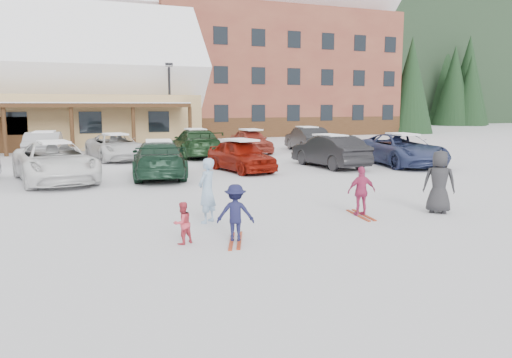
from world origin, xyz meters
name	(u,v)px	position (x,y,z in m)	size (l,w,h in m)	color
ground	(260,226)	(0.00, 0.00, 0.00)	(160.00, 160.00, 0.00)	silver
forested_hillside	(77,13)	(0.00, 85.00, 19.00)	(300.00, 70.00, 38.00)	black
alpine_hotel	(249,49)	(14.27, 38.00, 8.63)	(31.48, 14.01, 21.48)	brown
lamp_post	(170,100)	(2.84, 23.30, 3.27)	(0.50, 0.25, 5.74)	black
conifer_1	(411,72)	(30.00, 32.00, 6.26)	(4.84, 4.84, 11.22)	black
conifer_3	(158,85)	(6.00, 44.00, 5.12)	(3.96, 3.96, 9.18)	black
conifer_4	(367,77)	(34.00, 46.00, 6.54)	(5.06, 5.06, 11.73)	black
adult_skier	(207,191)	(-1.07, 0.83, 0.81)	(0.59, 0.39, 1.62)	#8AAACB
toddler_red	(182,223)	(-2.10, -0.85, 0.45)	(0.44, 0.34, 0.90)	#CA3A4A
child_navy	(235,213)	(-1.00, -1.07, 0.62)	(0.80, 0.46, 1.24)	#15173B
skis_child_navy	(236,241)	(-1.00, -1.07, 0.01)	(0.20, 1.40, 0.03)	#A03316
child_magenta	(362,191)	(2.92, 0.07, 0.66)	(0.77, 0.32, 1.31)	#B2305E
skis_child_magenta	(361,215)	(2.92, 0.07, 0.01)	(0.20, 1.40, 0.03)	#A03316
bystander_dark	(439,182)	(5.07, -0.40, 0.85)	(0.84, 0.54, 1.71)	#27272A
parked_car_2	(55,162)	(-4.58, 9.39, 0.77)	(2.55, 5.54, 1.54)	white
parked_car_3	(159,159)	(-0.67, 9.15, 0.74)	(2.08, 5.12, 1.49)	#163223
parked_car_4	(241,156)	(3.05, 9.69, 0.70)	(1.66, 4.12, 1.40)	maroon
parked_car_5	(330,151)	(7.47, 9.57, 0.76)	(1.61, 4.60, 1.52)	black
parked_car_6	(402,150)	(11.05, 8.85, 0.77)	(2.54, 5.51, 1.53)	navy
parked_car_9	(45,147)	(-5.05, 16.95, 0.78)	(1.65, 4.72, 1.56)	#A8A8AD
parked_car_10	(116,147)	(-1.56, 16.54, 0.70)	(2.31, 5.02, 1.39)	silver
parked_car_11	(196,143)	(2.80, 16.48, 0.79)	(2.20, 5.42, 1.57)	#19381B
parked_car_12	(251,141)	(6.60, 17.63, 0.72)	(1.69, 4.21, 1.43)	#9F3628
parked_car_13	(307,139)	(10.33, 17.40, 0.77)	(1.63, 4.67, 1.54)	black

